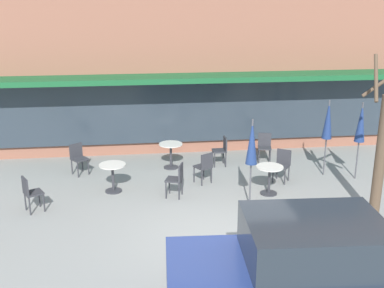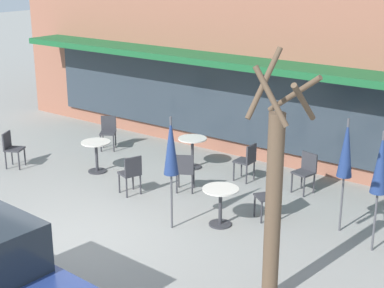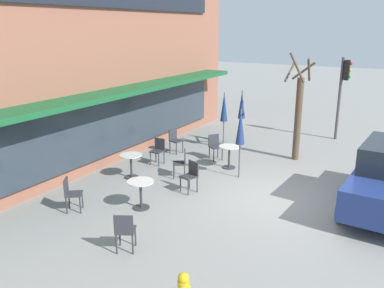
{
  "view_description": "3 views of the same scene",
  "coord_description": "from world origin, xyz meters",
  "px_view_note": "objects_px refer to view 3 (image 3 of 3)",
  "views": [
    {
      "loc": [
        -1.71,
        -8.97,
        5.0
      ],
      "look_at": [
        -0.22,
        3.02,
        1.22
      ],
      "focal_mm": 45.0,
      "sensor_mm": 36.0,
      "label": 1
    },
    {
      "loc": [
        7.49,
        -6.3,
        4.95
      ],
      "look_at": [
        0.54,
        2.97,
        1.25
      ],
      "focal_mm": 55.0,
      "sensor_mm": 36.0,
      "label": 2
    },
    {
      "loc": [
        -10.13,
        -3.06,
        4.6
      ],
      "look_at": [
        0.18,
        2.86,
        1.14
      ],
      "focal_mm": 38.0,
      "sensor_mm": 36.0,
      "label": 3
    }
  ],
  "objects_px": {
    "patio_umbrella_green_folded": "(242,105)",
    "cafe_chair_3": "(215,145)",
    "cafe_table_by_tree": "(141,190)",
    "cafe_chair_0": "(191,174)",
    "patio_umbrella_corner_open": "(240,127)",
    "street_tree": "(298,113)",
    "cafe_chair_5": "(125,229)",
    "cafe_chair_6": "(182,161)",
    "cafe_chair_4": "(175,139)",
    "cafe_table_near_wall": "(229,153)",
    "patio_umbrella_cream_folded": "(224,107)",
    "cafe_chair_1": "(71,192)",
    "cafe_table_streetside": "(131,162)",
    "traffic_light_pole": "(343,85)",
    "cafe_chair_2": "(158,149)"
  },
  "relations": [
    {
      "from": "cafe_table_near_wall",
      "to": "patio_umbrella_cream_folded",
      "type": "distance_m",
      "value": 2.52
    },
    {
      "from": "cafe_table_near_wall",
      "to": "cafe_chair_5",
      "type": "relative_size",
      "value": 0.85
    },
    {
      "from": "cafe_table_streetside",
      "to": "traffic_light_pole",
      "type": "xyz_separation_m",
      "value": [
        7.95,
        -4.75,
        1.78
      ]
    },
    {
      "from": "cafe_table_by_tree",
      "to": "traffic_light_pole",
      "type": "height_order",
      "value": "traffic_light_pole"
    },
    {
      "from": "cafe_chair_5",
      "to": "cafe_chair_4",
      "type": "bearing_deg",
      "value": 23.74
    },
    {
      "from": "cafe_table_near_wall",
      "to": "cafe_chair_5",
      "type": "xyz_separation_m",
      "value": [
        -5.93,
        -0.35,
        0.01
      ]
    },
    {
      "from": "patio_umbrella_corner_open",
      "to": "traffic_light_pole",
      "type": "bearing_deg",
      "value": -16.18
    },
    {
      "from": "cafe_table_by_tree",
      "to": "cafe_chair_2",
      "type": "xyz_separation_m",
      "value": [
        3.2,
        1.65,
        0.01
      ]
    },
    {
      "from": "street_tree",
      "to": "traffic_light_pole",
      "type": "height_order",
      "value": "street_tree"
    },
    {
      "from": "cafe_chair_4",
      "to": "street_tree",
      "type": "height_order",
      "value": "street_tree"
    },
    {
      "from": "cafe_chair_0",
      "to": "patio_umbrella_green_folded",
      "type": "bearing_deg",
      "value": 7.29
    },
    {
      "from": "cafe_table_streetside",
      "to": "cafe_chair_4",
      "type": "bearing_deg",
      "value": 4.36
    },
    {
      "from": "patio_umbrella_green_folded",
      "to": "cafe_chair_2",
      "type": "relative_size",
      "value": 2.47
    },
    {
      "from": "cafe_table_by_tree",
      "to": "patio_umbrella_corner_open",
      "type": "bearing_deg",
      "value": -21.37
    },
    {
      "from": "cafe_chair_0",
      "to": "cafe_chair_5",
      "type": "xyz_separation_m",
      "value": [
        -3.53,
        -0.45,
        0.0
      ]
    },
    {
      "from": "cafe_table_near_wall",
      "to": "patio_umbrella_green_folded",
      "type": "xyz_separation_m",
      "value": [
        2.73,
        0.75,
        1.11
      ]
    },
    {
      "from": "cafe_chair_1",
      "to": "cafe_chair_4",
      "type": "distance_m",
      "value": 5.63
    },
    {
      "from": "cafe_chair_2",
      "to": "street_tree",
      "type": "bearing_deg",
      "value": -54.1
    },
    {
      "from": "patio_umbrella_corner_open",
      "to": "cafe_chair_4",
      "type": "bearing_deg",
      "value": 68.83
    },
    {
      "from": "cafe_table_by_tree",
      "to": "cafe_chair_0",
      "type": "xyz_separation_m",
      "value": [
        1.63,
        -0.56,
        0.01
      ]
    },
    {
      "from": "patio_umbrella_corner_open",
      "to": "cafe_chair_4",
      "type": "relative_size",
      "value": 2.47
    },
    {
      "from": "traffic_light_pole",
      "to": "cafe_chair_0",
      "type": "bearing_deg",
      "value": 162.15
    },
    {
      "from": "cafe_chair_4",
      "to": "cafe_chair_5",
      "type": "height_order",
      "value": "same"
    },
    {
      "from": "street_tree",
      "to": "cafe_chair_4",
      "type": "bearing_deg",
      "value": 109.71
    },
    {
      "from": "patio_umbrella_cream_folded",
      "to": "cafe_chair_2",
      "type": "height_order",
      "value": "patio_umbrella_cream_folded"
    },
    {
      "from": "cafe_chair_4",
      "to": "traffic_light_pole",
      "type": "xyz_separation_m",
      "value": [
        5.03,
        -4.97,
        1.77
      ]
    },
    {
      "from": "patio_umbrella_green_folded",
      "to": "cafe_table_by_tree",
      "type": "bearing_deg",
      "value": -179.18
    },
    {
      "from": "patio_umbrella_corner_open",
      "to": "street_tree",
      "type": "relative_size",
      "value": 0.58
    },
    {
      "from": "cafe_table_by_tree",
      "to": "cafe_chair_1",
      "type": "height_order",
      "value": "cafe_chair_1"
    },
    {
      "from": "cafe_chair_3",
      "to": "cafe_chair_0",
      "type": "bearing_deg",
      "value": -166.12
    },
    {
      "from": "cafe_chair_4",
      "to": "cafe_chair_6",
      "type": "height_order",
      "value": "same"
    },
    {
      "from": "cafe_chair_5",
      "to": "patio_umbrella_green_folded",
      "type": "bearing_deg",
      "value": 7.29
    },
    {
      "from": "patio_umbrella_corner_open",
      "to": "cafe_chair_3",
      "type": "distance_m",
      "value": 2.25
    },
    {
      "from": "patio_umbrella_green_folded",
      "to": "street_tree",
      "type": "height_order",
      "value": "street_tree"
    },
    {
      "from": "patio_umbrella_green_folded",
      "to": "cafe_chair_3",
      "type": "distance_m",
      "value": 2.39
    },
    {
      "from": "cafe_chair_2",
      "to": "traffic_light_pole",
      "type": "height_order",
      "value": "traffic_light_pole"
    },
    {
      "from": "cafe_table_near_wall",
      "to": "cafe_chair_4",
      "type": "height_order",
      "value": "cafe_chair_4"
    },
    {
      "from": "patio_umbrella_corner_open",
      "to": "cafe_chair_5",
      "type": "bearing_deg",
      "value": 176.7
    },
    {
      "from": "cafe_table_streetside",
      "to": "cafe_table_by_tree",
      "type": "xyz_separation_m",
      "value": [
        -1.66,
        -1.62,
        0.0
      ]
    },
    {
      "from": "street_tree",
      "to": "cafe_chair_5",
      "type": "bearing_deg",
      "value": 170.67
    },
    {
      "from": "patio_umbrella_corner_open",
      "to": "street_tree",
      "type": "height_order",
      "value": "street_tree"
    },
    {
      "from": "cafe_chair_5",
      "to": "cafe_chair_6",
      "type": "xyz_separation_m",
      "value": [
        4.37,
        1.27,
        0.0
      ]
    },
    {
      "from": "cafe_table_near_wall",
      "to": "cafe_chair_0",
      "type": "distance_m",
      "value": 2.4
    },
    {
      "from": "patio_umbrella_green_folded",
      "to": "cafe_chair_2",
      "type": "bearing_deg",
      "value": 156.47
    },
    {
      "from": "cafe_chair_6",
      "to": "street_tree",
      "type": "distance_m",
      "value": 4.58
    },
    {
      "from": "cafe_chair_1",
      "to": "cafe_table_by_tree",
      "type": "bearing_deg",
      "value": -54.54
    },
    {
      "from": "cafe_chair_2",
      "to": "cafe_chair_4",
      "type": "height_order",
      "value": "same"
    },
    {
      "from": "patio_umbrella_cream_folded",
      "to": "street_tree",
      "type": "relative_size",
      "value": 0.58
    },
    {
      "from": "cafe_chair_4",
      "to": "patio_umbrella_cream_folded",
      "type": "bearing_deg",
      "value": -43.98
    },
    {
      "from": "cafe_table_near_wall",
      "to": "cafe_chair_6",
      "type": "bearing_deg",
      "value": 149.58
    }
  ]
}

